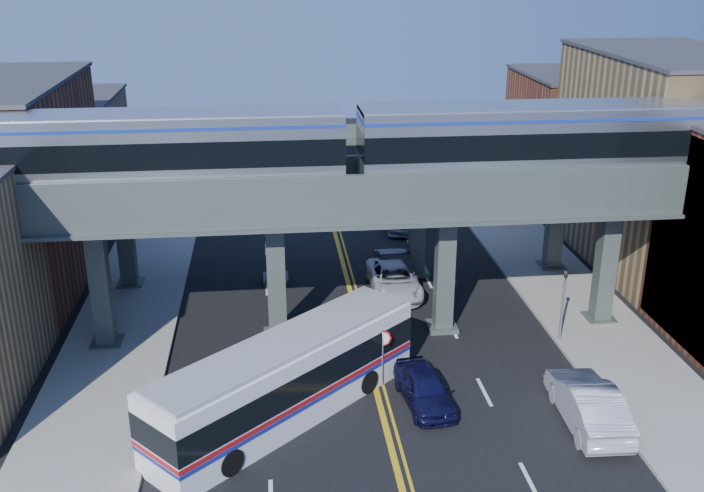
{
  "coord_description": "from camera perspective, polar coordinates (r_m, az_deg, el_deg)",
  "views": [
    {
      "loc": [
        -4.12,
        -25.84,
        17.35
      ],
      "look_at": [
        -0.7,
        5.6,
        5.43
      ],
      "focal_mm": 40.0,
      "sensor_mm": 36.0,
      "label": 1
    }
  ],
  "objects": [
    {
      "name": "car_parked_curb",
      "position": [
        32.37,
        16.79,
        -10.89
      ],
      "size": [
        2.11,
        5.48,
        1.78
      ],
      "primitive_type": "imported",
      "rotation": [
        0.0,
        0.0,
        3.1
      ],
      "color": "silver",
      "rests_on": "ground"
    },
    {
      "name": "car_lane_b",
      "position": [
        43.78,
        3.18,
        -1.64
      ],
      "size": [
        1.86,
        4.71,
        1.52
      ],
      "primitive_type": "imported",
      "rotation": [
        0.0,
        0.0,
        0.05
      ],
      "color": "#2C2C2E",
      "rests_on": "ground"
    },
    {
      "name": "building_east_b",
      "position": [
        48.9,
        21.67,
        5.77
      ],
      "size": [
        8.0,
        14.0,
        12.0
      ],
      "primitive_type": "cube",
      "color": "#9D7E51",
      "rests_on": "ground"
    },
    {
      "name": "elevated_viaduct_far",
      "position": [
        42.46,
        -0.43,
        5.81
      ],
      "size": [
        52.0,
        3.6,
        7.4
      ],
      "color": "#3B4542",
      "rests_on": "ground"
    },
    {
      "name": "ground",
      "position": [
        31.39,
        2.44,
        -12.92
      ],
      "size": [
        120.0,
        120.0,
        0.0
      ],
      "primitive_type": "plane",
      "color": "black",
      "rests_on": "ground"
    },
    {
      "name": "sidewalk_east",
      "position": [
        42.74,
        15.87,
        -4.02
      ],
      "size": [
        5.0,
        70.0,
        0.16
      ],
      "primitive_type": "cube",
      "color": "gray",
      "rests_on": "ground"
    },
    {
      "name": "transit_bus",
      "position": [
        31.22,
        -4.8,
        -9.64
      ],
      "size": [
        11.01,
        10.29,
        3.18
      ],
      "rotation": [
        0.0,
        0.0,
        0.73
      ],
      "color": "white",
      "rests_on": "ground"
    },
    {
      "name": "building_east_c",
      "position": [
        60.69,
        15.98,
        7.64
      ],
      "size": [
        8.0,
        10.0,
        9.0
      ],
      "primitive_type": "cube",
      "color": "brown",
      "rests_on": "ground"
    },
    {
      "name": "sidewalk_west",
      "position": [
        40.46,
        -16.16,
        -5.5
      ],
      "size": [
        5.0,
        70.0,
        0.16
      ],
      "primitive_type": "cube",
      "color": "gray",
      "rests_on": "ground"
    },
    {
      "name": "elevated_viaduct_near",
      "position": [
        35.78,
        0.7,
        2.95
      ],
      "size": [
        52.0,
        3.6,
        7.4
      ],
      "color": "#3B4542",
      "rests_on": "ground"
    },
    {
      "name": "transit_train",
      "position": [
        36.77,
        13.05,
        7.54
      ],
      "size": [
        49.05,
        3.08,
        3.59
      ],
      "color": "black",
      "rests_on": "elevated_viaduct_near"
    },
    {
      "name": "car_lane_d",
      "position": [
        52.78,
        3.65,
        2.43
      ],
      "size": [
        2.77,
        6.17,
        1.76
      ],
      "primitive_type": "imported",
      "rotation": [
        0.0,
        0.0,
        -0.05
      ],
      "color": "#ADADB2",
      "rests_on": "ground"
    },
    {
      "name": "mural_panel",
      "position": [
        37.38,
        24.22,
        -0.94
      ],
      "size": [
        0.1,
        9.5,
        9.5
      ],
      "primitive_type": "cube",
      "color": "teal",
      "rests_on": "ground"
    },
    {
      "name": "car_lane_c",
      "position": [
        42.32,
        3.08,
        -2.45
      ],
      "size": [
        2.57,
        5.5,
        1.52
      ],
      "primitive_type": "imported",
      "rotation": [
        0.0,
        0.0,
        0.01
      ],
      "color": "silver",
      "rests_on": "ground"
    },
    {
      "name": "car_lane_a",
      "position": [
        32.47,
        5.28,
        -10.24
      ],
      "size": [
        2.2,
        4.44,
        1.46
      ],
      "primitive_type": "imported",
      "rotation": [
        0.0,
        0.0,
        0.12
      ],
      "color": "black",
      "rests_on": "ground"
    },
    {
      "name": "traffic_signal",
      "position": [
        37.65,
        15.12,
        -3.67
      ],
      "size": [
        0.15,
        0.18,
        4.1
      ],
      "color": "slate",
      "rests_on": "ground"
    },
    {
      "name": "building_west_c",
      "position": [
        58.24,
        -20.44,
        6.1
      ],
      "size": [
        8.0,
        10.0,
        8.0
      ],
      "primitive_type": "cube",
      "color": "#9D7E51",
      "rests_on": "ground"
    },
    {
      "name": "stop_sign",
      "position": [
        33.08,
        2.23,
        -7.48
      ],
      "size": [
        0.76,
        0.09,
        2.63
      ],
      "color": "slate",
      "rests_on": "ground"
    }
  ]
}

